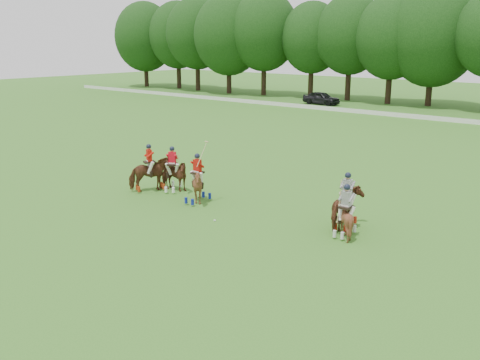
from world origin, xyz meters
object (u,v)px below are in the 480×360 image
Objects in this scene: polo_red_c at (198,185)px; polo_ball at (215,221)px; polo_red_a at (150,174)px; polo_stripe_a at (346,208)px; polo_stripe_b at (345,218)px; car_left at (321,98)px; polo_red_b at (173,175)px.

polo_ball is (2.50, -1.54, -0.83)m from polo_red_c.
polo_red_a is 3.32m from polo_red_c.
polo_stripe_a is 5.58m from polo_ball.
polo_red_a is at bearing 166.21° from polo_ball.
polo_stripe_b is at bearing 2.98° from polo_red_a.
polo_stripe_b is (24.59, -38.32, -0.03)m from car_left.
polo_red_b is 2.53m from polo_red_c.
polo_stripe_b is (7.67, 0.46, -0.12)m from polo_red_c.
polo_red_c is at bearing -169.65° from polo_stripe_a.
polo_red_b reaches higher than polo_stripe_b.
polo_stripe_b is at bearing -62.80° from polo_stripe_a.
polo_red_c is 1.37× the size of polo_stripe_b.
polo_stripe_a is at bearing 31.21° from polo_ball.
polo_red_a reaches higher than polo_red_b.
polo_ball is (19.43, -40.32, -0.74)m from car_left.
polo_ball is (-4.72, -2.86, -0.82)m from polo_stripe_a.
polo_red_c is 3.05m from polo_ball.
polo_red_a is at bearing -138.19° from polo_red_b.
polo_stripe_b reaches higher than car_left.
car_left is 1.88× the size of polo_red_a.
polo_red_c reaches higher than car_left.
polo_stripe_b is at bearing 21.15° from polo_ball.
polo_stripe_a is (9.66, 0.65, 0.03)m from polo_red_b.
polo_red_b is 25.95× the size of polo_ball.
polo_red_b is 0.79× the size of polo_red_c.
polo_stripe_a is 0.98m from polo_stripe_b.
polo_red_c is (3.31, 0.11, -0.03)m from polo_red_a.
polo_red_a is 11.00m from polo_stripe_b.
polo_red_a reaches higher than polo_ball.
polo_red_b is 10.11m from polo_stripe_b.
polo_red_a is 0.84× the size of polo_red_c.
polo_red_c is 1.24× the size of polo_stripe_a.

